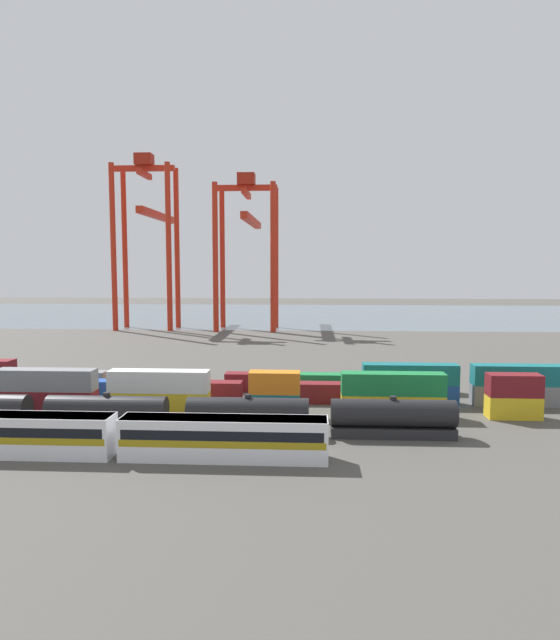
% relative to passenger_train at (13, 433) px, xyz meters
% --- Properties ---
extents(ground_plane, '(420.00, 420.00, 0.00)m').
position_rel_passenger_train_xyz_m(ground_plane, '(9.95, 61.47, -2.14)').
color(ground_plane, '#4C4944').
extents(harbour_water, '(400.00, 110.00, 0.01)m').
position_rel_passenger_train_xyz_m(harbour_water, '(9.95, 160.33, -2.14)').
color(harbour_water, slate).
rests_on(harbour_water, ground_plane).
extents(passenger_train, '(58.62, 3.14, 3.90)m').
position_rel_passenger_train_xyz_m(passenger_train, '(0.00, 0.00, 0.00)').
color(passenger_train, silver).
rests_on(passenger_train, ground_plane).
extents(freight_tank_row, '(58.11, 2.81, 4.27)m').
position_rel_passenger_train_xyz_m(freight_tank_row, '(13.59, 7.79, -0.14)').
color(freight_tank_row, '#232326').
rests_on(freight_tank_row, ground_plane).
extents(shipping_container_1, '(12.10, 2.44, 2.60)m').
position_rel_passenger_train_xyz_m(shipping_container_1, '(-4.51, 15.86, -0.84)').
color(shipping_container_1, maroon).
rests_on(shipping_container_1, ground_plane).
extents(shipping_container_2, '(12.10, 2.44, 2.60)m').
position_rel_passenger_train_xyz_m(shipping_container_2, '(-4.51, 15.86, 1.76)').
color(shipping_container_2, slate).
rests_on(shipping_container_2, shipping_container_1).
extents(shipping_container_3, '(12.10, 2.44, 2.60)m').
position_rel_passenger_train_xyz_m(shipping_container_3, '(9.46, 15.86, -0.84)').
color(shipping_container_3, gold).
rests_on(shipping_container_3, ground_plane).
extents(shipping_container_4, '(12.10, 2.44, 2.60)m').
position_rel_passenger_train_xyz_m(shipping_container_4, '(9.46, 15.86, 1.76)').
color(shipping_container_4, silver).
rests_on(shipping_container_4, shipping_container_3).
extents(shipping_container_5, '(6.04, 2.44, 2.60)m').
position_rel_passenger_train_xyz_m(shipping_container_5, '(23.42, 15.86, -0.84)').
color(shipping_container_5, '#146066').
rests_on(shipping_container_5, ground_plane).
extents(shipping_container_6, '(6.04, 2.44, 2.60)m').
position_rel_passenger_train_xyz_m(shipping_container_6, '(23.42, 15.86, 1.76)').
color(shipping_container_6, orange).
rests_on(shipping_container_6, shipping_container_5).
extents(shipping_container_7, '(12.10, 2.44, 2.60)m').
position_rel_passenger_train_xyz_m(shipping_container_7, '(37.39, 15.86, -0.84)').
color(shipping_container_7, gold).
rests_on(shipping_container_7, ground_plane).
extents(shipping_container_8, '(12.10, 2.44, 2.60)m').
position_rel_passenger_train_xyz_m(shipping_container_8, '(37.39, 15.86, 1.76)').
color(shipping_container_8, '#197538').
rests_on(shipping_container_8, shipping_container_7).
extents(shipping_container_9, '(6.04, 2.44, 2.60)m').
position_rel_passenger_train_xyz_m(shipping_container_9, '(51.35, 15.86, -0.84)').
color(shipping_container_9, gold).
rests_on(shipping_container_9, ground_plane).
extents(shipping_container_10, '(6.04, 2.44, 2.60)m').
position_rel_passenger_train_xyz_m(shipping_container_10, '(51.35, 15.86, 1.76)').
color(shipping_container_10, maroon).
rests_on(shipping_container_10, shipping_container_9).
extents(shipping_container_13, '(6.04, 2.44, 2.60)m').
position_rel_passenger_train_xyz_m(shipping_container_13, '(-1.28, 22.12, -0.84)').
color(shipping_container_13, '#1C4299').
rests_on(shipping_container_13, ground_plane).
extents(shipping_container_14, '(12.10, 2.44, 2.60)m').
position_rel_passenger_train_xyz_m(shipping_container_14, '(12.64, 22.12, -0.84)').
color(shipping_container_14, maroon).
rests_on(shipping_container_14, ground_plane).
extents(shipping_container_15, '(12.10, 2.44, 2.60)m').
position_rel_passenger_train_xyz_m(shipping_container_15, '(26.56, 22.12, -0.84)').
color(shipping_container_15, maroon).
rests_on(shipping_container_15, ground_plane).
extents(shipping_container_16, '(12.10, 2.44, 2.60)m').
position_rel_passenger_train_xyz_m(shipping_container_16, '(40.47, 22.12, -0.84)').
color(shipping_container_16, '#1C4299').
rests_on(shipping_container_16, ground_plane).
extents(shipping_container_17, '(12.10, 2.44, 2.60)m').
position_rel_passenger_train_xyz_m(shipping_container_17, '(40.47, 22.12, 1.76)').
color(shipping_container_17, '#146066').
rests_on(shipping_container_17, shipping_container_16).
extents(shipping_container_18, '(12.10, 2.44, 2.60)m').
position_rel_passenger_train_xyz_m(shipping_container_18, '(54.39, 22.12, -0.84)').
color(shipping_container_18, slate).
rests_on(shipping_container_18, ground_plane).
extents(shipping_container_19, '(12.10, 2.44, 2.60)m').
position_rel_passenger_train_xyz_m(shipping_container_19, '(54.39, 22.12, 1.76)').
color(shipping_container_19, '#146066').
rests_on(shipping_container_19, shipping_container_18).
extents(shipping_container_21, '(12.10, 2.44, 2.60)m').
position_rel_passenger_train_xyz_m(shipping_container_21, '(-7.94, 28.37, -0.84)').
color(shipping_container_21, slate).
rests_on(shipping_container_21, ground_plane).
extents(shipping_container_22, '(12.10, 2.44, 2.60)m').
position_rel_passenger_train_xyz_m(shipping_container_22, '(5.32, 28.37, -0.84)').
color(shipping_container_22, orange).
rests_on(shipping_container_22, ground_plane).
extents(shipping_container_23, '(6.04, 2.44, 2.60)m').
position_rel_passenger_train_xyz_m(shipping_container_23, '(18.59, 28.37, -0.84)').
color(shipping_container_23, maroon).
rests_on(shipping_container_23, ground_plane).
extents(shipping_container_24, '(12.10, 2.44, 2.60)m').
position_rel_passenger_train_xyz_m(shipping_container_24, '(31.86, 28.37, -0.84)').
color(shipping_container_24, '#197538').
rests_on(shipping_container_24, ground_plane).
extents(shipping_container_25, '(6.04, 2.44, 2.60)m').
position_rel_passenger_train_xyz_m(shipping_container_25, '(45.12, 28.37, -0.84)').
color(shipping_container_25, gold).
rests_on(shipping_container_25, ground_plane).
extents(gantry_crane_west, '(17.14, 37.63, 49.39)m').
position_rel_passenger_train_xyz_m(gantry_crane_west, '(-19.34, 110.38, 27.19)').
color(gantry_crane_west, red).
rests_on(gantry_crane_west, ground_plane).
extents(gantry_crane_central, '(17.36, 40.98, 43.77)m').
position_rel_passenger_train_xyz_m(gantry_crane_central, '(9.46, 110.98, 24.81)').
color(gantry_crane_central, red).
rests_on(gantry_crane_central, ground_plane).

